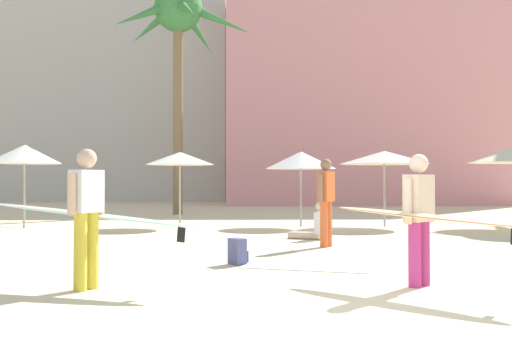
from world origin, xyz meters
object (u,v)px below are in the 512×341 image
backpack (238,252)px  cafe_umbrella_2 (301,160)px  person_mid_center (89,213)px  cafe_umbrella_1 (180,159)px  person_far_right (422,215)px  cafe_umbrella_4 (25,154)px  person_near_right (326,198)px  palm_tree_far_left (179,23)px  beach_towel (308,266)px  cafe_umbrella_6 (384,158)px  person_near_left (315,226)px

backpack → cafe_umbrella_2: bearing=45.0°
cafe_umbrella_2 → person_mid_center: 10.80m
cafe_umbrella_2 → cafe_umbrella_1: bearing=180.0°
cafe_umbrella_2 → person_far_right: 10.27m
cafe_umbrella_4 → person_near_right: 9.49m
backpack → palm_tree_far_left: bearing=67.5°
backpack → beach_towel: bearing=-46.8°
cafe_umbrella_4 → backpack: 9.97m
backpack → person_near_right: person_near_right is taller
palm_tree_far_left → cafe_umbrella_6: bearing=-44.8°
cafe_umbrella_1 → beach_towel: cafe_umbrella_1 is taller
backpack → person_near_left: 4.53m
cafe_umbrella_1 → person_far_right: 11.03m
cafe_umbrella_2 → beach_towel: 8.60m
palm_tree_far_left → cafe_umbrella_2: 9.92m
cafe_umbrella_1 → cafe_umbrella_4: size_ratio=0.92×
beach_towel → person_near_right: size_ratio=1.10×
cafe_umbrella_4 → backpack: cafe_umbrella_4 is taller
palm_tree_far_left → cafe_umbrella_4: palm_tree_far_left is taller
beach_towel → person_far_right: size_ratio=0.86×
cafe_umbrella_4 → person_near_left: bearing=-23.7°
cafe_umbrella_6 → backpack: cafe_umbrella_6 is taller
cafe_umbrella_2 → person_near_left: cafe_umbrella_2 is taller
cafe_umbrella_2 → cafe_umbrella_4: bearing=-176.9°
cafe_umbrella_6 → beach_towel: 9.12m
cafe_umbrella_4 → person_near_left: (7.89, -3.46, -1.81)m
palm_tree_far_left → cafe_umbrella_4: (-3.65, -7.13, -5.75)m
cafe_umbrella_6 → person_far_right: (-2.03, -10.14, -1.14)m
palm_tree_far_left → backpack: (2.48, -14.75, -7.66)m
person_mid_center → person_near_left: (3.61, 6.21, -0.62)m
backpack → person_mid_center: person_mid_center is taller
cafe_umbrella_4 → cafe_umbrella_1: bearing=5.6°
cafe_umbrella_1 → cafe_umbrella_4: bearing=-174.4°
palm_tree_far_left → person_near_left: bearing=-68.1°
cafe_umbrella_2 → beach_towel: size_ratio=1.13×
beach_towel → person_far_right: (1.21, -1.86, 0.90)m
beach_towel → backpack: bearing=165.3°
person_far_right → person_near_right: person_near_right is taller
person_near_left → cafe_umbrella_2: bearing=-67.3°
cafe_umbrella_2 → cafe_umbrella_4: size_ratio=0.93×
person_mid_center → person_near_right: (3.64, 4.57, 0.06)m
cafe_umbrella_4 → person_mid_center: bearing=-66.1°
cafe_umbrella_6 → cafe_umbrella_2: bearing=178.5°
palm_tree_far_left → backpack: palm_tree_far_left is taller
palm_tree_far_left → cafe_umbrella_2: bearing=-57.1°
cafe_umbrella_1 → person_near_right: cafe_umbrella_1 is taller
palm_tree_far_left → backpack: bearing=-80.5°
cafe_umbrella_1 → person_near_left: 5.50m
beach_towel → palm_tree_far_left: bearing=103.4°
beach_towel → person_near_left: 4.52m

